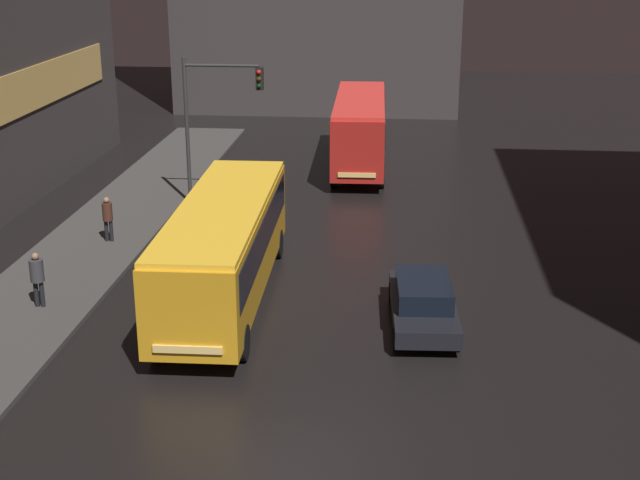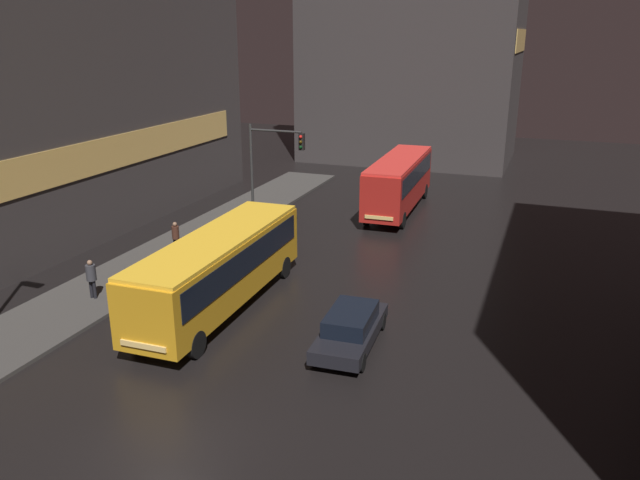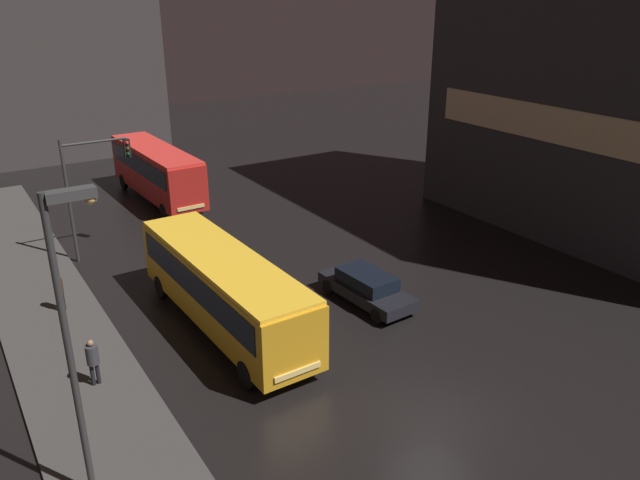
% 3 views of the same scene
% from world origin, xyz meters
% --- Properties ---
extents(ground_plane, '(120.00, 120.00, 0.00)m').
position_xyz_m(ground_plane, '(0.00, 0.00, 0.00)').
color(ground_plane, black).
extents(sidewalk_left, '(4.00, 48.00, 0.15)m').
position_xyz_m(sidewalk_left, '(-9.00, 10.00, 0.07)').
color(sidewalk_left, '#3D3A38').
rests_on(sidewalk_left, ground).
extents(bus_near, '(2.84, 11.03, 3.18)m').
position_xyz_m(bus_near, '(-3.15, 8.82, 1.96)').
color(bus_near, orange).
rests_on(bus_near, ground).
extents(bus_far, '(2.72, 10.44, 3.44)m').
position_xyz_m(bus_far, '(0.10, 26.17, 2.12)').
color(bus_far, '#AD1E19').
rests_on(bus_far, ground).
extents(car_taxi, '(2.07, 4.83, 1.40)m').
position_xyz_m(car_taxi, '(2.95, 7.56, 0.73)').
color(car_taxi, black).
rests_on(car_taxi, ground).
extents(pedestrian_near, '(0.56, 0.56, 1.73)m').
position_xyz_m(pedestrian_near, '(-8.60, 7.46, 1.19)').
color(pedestrian_near, black).
rests_on(pedestrian_near, sidewalk_left).
extents(pedestrian_mid, '(0.51, 0.51, 1.68)m').
position_xyz_m(pedestrian_mid, '(-8.46, 13.63, 1.14)').
color(pedestrian_mid, black).
rests_on(pedestrian_mid, sidewalk_left).
extents(traffic_light_main, '(3.29, 0.35, 6.20)m').
position_xyz_m(traffic_light_main, '(-5.52, 18.83, 4.20)').
color(traffic_light_main, '#2D2D2D').
rests_on(traffic_light_main, ground).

